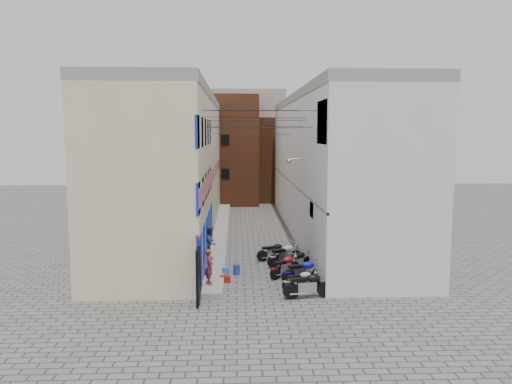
{
  "coord_description": "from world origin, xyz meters",
  "views": [
    {
      "loc": [
        -1.05,
        -19.12,
        6.54
      ],
      "look_at": [
        0.16,
        10.96,
        3.0
      ],
      "focal_mm": 35.0,
      "sensor_mm": 36.0,
      "label": 1
    }
  ],
  "objects": [
    {
      "name": "ground",
      "position": [
        0.0,
        0.0,
        0.0
      ],
      "size": [
        90.0,
        90.0,
        0.0
      ],
      "primitive_type": "plane",
      "color": "#5C5957",
      "rests_on": "ground"
    },
    {
      "name": "far_shopfront",
      "position": [
        0.0,
        25.2,
        1.2
      ],
      "size": [
        2.0,
        0.3,
        2.4
      ],
      "primitive_type": "cube",
      "color": "black",
      "rests_on": "ground"
    },
    {
      "name": "building_left",
      "position": [
        -4.98,
        12.95,
        4.5
      ],
      "size": [
        5.1,
        27.0,
        9.0
      ],
      "color": "beige",
      "rests_on": "ground"
    },
    {
      "name": "building_right",
      "position": [
        5.0,
        13.0,
        4.51
      ],
      "size": [
        5.94,
        26.0,
        9.0
      ],
      "color": "silver",
      "rests_on": "ground"
    },
    {
      "name": "overhead_wires",
      "position": [
        0.0,
        7.64,
        7.12
      ],
      "size": [
        5.8,
        13.02,
        1.32
      ],
      "color": "black",
      "rests_on": "ground"
    },
    {
      "name": "person_a",
      "position": [
        -2.19,
        1.29,
        1.0
      ],
      "size": [
        0.47,
        0.61,
        1.51
      ],
      "primitive_type": "imported",
      "rotation": [
        0.0,
        0.0,
        1.78
      ],
      "color": "brown",
      "rests_on": "plinth"
    },
    {
      "name": "motorcycle_d",
      "position": [
        1.17,
        3.1,
        0.55
      ],
      "size": [
        1.81,
        1.74,
        1.1
      ],
      "primitive_type": null,
      "rotation": [
        0.0,
        0.0,
        -0.82
      ],
      "color": "#9E0B16",
      "rests_on": "ground"
    },
    {
      "name": "plinth",
      "position": [
        -2.05,
        13.0,
        0.12
      ],
      "size": [
        0.9,
        26.0,
        0.25
      ],
      "primitive_type": "cube",
      "color": "gray",
      "rests_on": "ground"
    },
    {
      "name": "building_far_brick_right",
      "position": [
        3.0,
        30.0,
        4.0
      ],
      "size": [
        5.0,
        6.0,
        8.0
      ],
      "primitive_type": "cube",
      "color": "brown",
      "rests_on": "ground"
    },
    {
      "name": "motorcycle_c",
      "position": [
        1.89,
        2.11,
        0.58
      ],
      "size": [
        2.08,
        1.0,
        1.16
      ],
      "primitive_type": null,
      "rotation": [
        0.0,
        0.0,
        -1.38
      ],
      "color": "#0B14A6",
      "rests_on": "ground"
    },
    {
      "name": "motorcycle_a",
      "position": [
        1.8,
        0.05,
        0.6
      ],
      "size": [
        2.13,
        0.92,
        1.19
      ],
      "primitive_type": null,
      "rotation": [
        0.0,
        0.0,
        -1.44
      ],
      "color": "black",
      "rests_on": "ground"
    },
    {
      "name": "building_far_brick_left",
      "position": [
        -2.0,
        28.0,
        5.0
      ],
      "size": [
        6.0,
        6.0,
        10.0
      ],
      "primitive_type": "cube",
      "color": "brown",
      "rests_on": "ground"
    },
    {
      "name": "motorcycle_f",
      "position": [
        1.35,
        5.05,
        0.62
      ],
      "size": [
        2.11,
        1.79,
        1.23
      ],
      "primitive_type": null,
      "rotation": [
        0.0,
        0.0,
        -0.94
      ],
      "color": "#A3A4A8",
      "rests_on": "ground"
    },
    {
      "name": "motorcycle_e",
      "position": [
        1.9,
        4.15,
        0.52
      ],
      "size": [
        1.77,
        1.56,
        1.04
      ],
      "primitive_type": null,
      "rotation": [
        0.0,
        0.0,
        -0.91
      ],
      "color": "black",
      "rests_on": "ground"
    },
    {
      "name": "water_jug_far",
      "position": [
        -1.05,
        3.5,
        0.24
      ],
      "size": [
        0.31,
        0.31,
        0.49
      ],
      "primitive_type": "cylinder",
      "rotation": [
        0.0,
        0.0,
        -0.01
      ],
      "color": "#2133A9",
      "rests_on": "ground"
    },
    {
      "name": "building_far_concrete",
      "position": [
        0.0,
        34.0,
        5.5
      ],
      "size": [
        8.0,
        5.0,
        11.0
      ],
      "primitive_type": "cube",
      "color": "gray",
      "rests_on": "ground"
    },
    {
      "name": "person_b",
      "position": [
        -2.35,
        5.26,
        1.13
      ],
      "size": [
        0.87,
        1.0,
        1.76
      ],
      "primitive_type": "imported",
      "rotation": [
        0.0,
        0.0,
        1.3
      ],
      "color": "#373B52",
      "rests_on": "plinth"
    },
    {
      "name": "motorcycle_g",
      "position": [
        0.88,
        6.03,
        0.53
      ],
      "size": [
        1.92,
        1.03,
        1.06
      ],
      "primitive_type": null,
      "rotation": [
        0.0,
        0.0,
        -1.31
      ],
      "color": "black",
      "rests_on": "ground"
    },
    {
      "name": "red_crate",
      "position": [
        -1.55,
        2.39,
        0.14
      ],
      "size": [
        0.47,
        0.37,
        0.29
      ],
      "primitive_type": "cube",
      "rotation": [
        0.0,
        0.0,
        0.05
      ],
      "color": "#A4140B",
      "rests_on": "ground"
    },
    {
      "name": "motorcycle_b",
      "position": [
        1.65,
        0.98,
        0.49
      ],
      "size": [
        1.76,
        0.91,
        0.97
      ],
      "primitive_type": null,
      "rotation": [
        0.0,
        0.0,
        -1.34
      ],
      "color": "#B5B6BA",
      "rests_on": "ground"
    },
    {
      "name": "water_jug_near",
      "position": [
        -1.55,
        2.99,
        0.25
      ],
      "size": [
        0.33,
        0.33,
        0.5
      ],
      "primitive_type": "cylinder",
      "rotation": [
        0.0,
        0.0,
        -0.03
      ],
      "color": "blue",
      "rests_on": "ground"
    }
  ]
}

